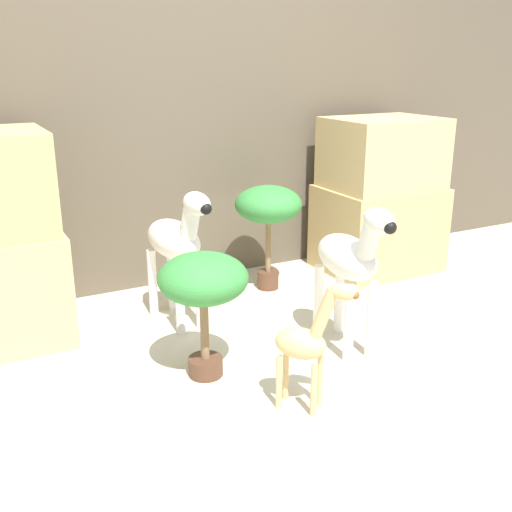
% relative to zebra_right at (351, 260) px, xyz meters
% --- Properties ---
extents(ground_plane, '(14.00, 14.00, 0.00)m').
position_rel_zebra_right_xyz_m(ground_plane, '(-0.32, -0.45, -0.45)').
color(ground_plane, beige).
extents(wall_back, '(6.40, 0.08, 2.20)m').
position_rel_zebra_right_xyz_m(wall_back, '(-0.32, 1.28, 0.65)').
color(wall_back, brown).
rests_on(wall_back, ground_plane).
extents(rock_pillar_right, '(0.72, 0.56, 0.98)m').
position_rel_zebra_right_xyz_m(rock_pillar_right, '(0.86, 0.87, 0.03)').
color(rock_pillar_right, tan).
rests_on(rock_pillar_right, ground_plane).
extents(zebra_right, '(0.23, 0.56, 0.74)m').
position_rel_zebra_right_xyz_m(zebra_right, '(0.00, 0.00, 0.00)').
color(zebra_right, white).
rests_on(zebra_right, ground_plane).
extents(zebra_left, '(0.26, 0.57, 0.74)m').
position_rel_zebra_right_xyz_m(zebra_left, '(-0.61, 0.64, 0.00)').
color(zebra_left, white).
rests_on(zebra_left, ground_plane).
extents(giraffe_figurine, '(0.27, 0.31, 0.55)m').
position_rel_zebra_right_xyz_m(giraffe_figurine, '(-0.46, -0.35, -0.15)').
color(giraffe_figurine, tan).
rests_on(giraffe_figurine, ground_plane).
extents(potted_palm_front, '(0.38, 0.38, 0.56)m').
position_rel_zebra_right_xyz_m(potted_palm_front, '(-0.70, 0.08, -0.02)').
color(potted_palm_front, '#513323').
rests_on(potted_palm_front, ground_plane).
extents(potted_palm_back, '(0.39, 0.39, 0.63)m').
position_rel_zebra_right_xyz_m(potted_palm_back, '(0.05, 0.87, 0.05)').
color(potted_palm_back, '#513323').
rests_on(potted_palm_back, ground_plane).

